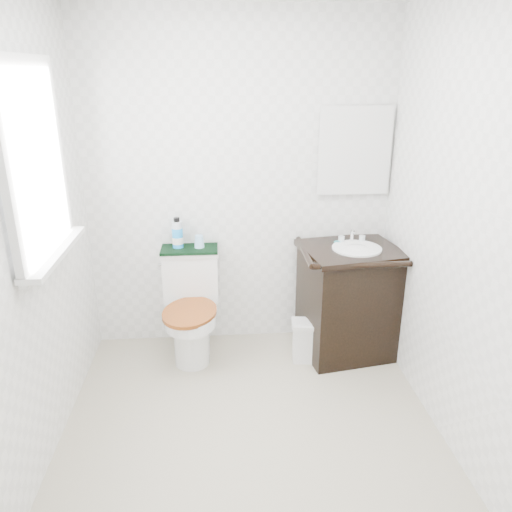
{
  "coord_description": "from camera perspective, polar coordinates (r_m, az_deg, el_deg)",
  "views": [
    {
      "loc": [
        -0.16,
        -2.32,
        1.99
      ],
      "look_at": [
        0.08,
        0.75,
        0.84
      ],
      "focal_mm": 35.0,
      "sensor_mm": 36.0,
      "label": 1
    }
  ],
  "objects": [
    {
      "name": "floor",
      "position": [
        3.06,
        -0.48,
        -20.06
      ],
      "size": [
        2.4,
        2.4,
        0.0
      ],
      "primitive_type": "plane",
      "color": "#AB9E89",
      "rests_on": "ground"
    },
    {
      "name": "wall_back",
      "position": [
        3.61,
        -1.9,
        7.89
      ],
      "size": [
        2.4,
        0.0,
        2.4
      ],
      "primitive_type": "plane",
      "rotation": [
        1.57,
        0.0,
        0.0
      ],
      "color": "white",
      "rests_on": "ground"
    },
    {
      "name": "wall_front",
      "position": [
        1.37,
        3.04,
        -14.46
      ],
      "size": [
        2.4,
        0.0,
        2.4
      ],
      "primitive_type": "plane",
      "rotation": [
        -1.57,
        0.0,
        0.0
      ],
      "color": "white",
      "rests_on": "ground"
    },
    {
      "name": "wall_left",
      "position": [
        2.62,
        -25.32,
        1.0
      ],
      "size": [
        0.0,
        2.4,
        2.4
      ],
      "primitive_type": "plane",
      "rotation": [
        1.57,
        0.0,
        1.57
      ],
      "color": "white",
      "rests_on": "ground"
    },
    {
      "name": "wall_right",
      "position": [
        2.75,
        22.97,
        2.22
      ],
      "size": [
        0.0,
        2.4,
        2.4
      ],
      "primitive_type": "plane",
      "rotation": [
        1.57,
        0.0,
        -1.57
      ],
      "color": "white",
      "rests_on": "ground"
    },
    {
      "name": "window",
      "position": [
        2.76,
        -24.1,
        9.64
      ],
      "size": [
        0.02,
        0.7,
        0.9
      ],
      "primitive_type": "cube",
      "color": "white",
      "rests_on": "wall_left"
    },
    {
      "name": "mirror",
      "position": [
        3.66,
        11.19,
        11.7
      ],
      "size": [
        0.5,
        0.02,
        0.6
      ],
      "primitive_type": "cube",
      "color": "silver",
      "rests_on": "wall_back"
    },
    {
      "name": "toilet",
      "position": [
        3.68,
        -7.39,
        -6.27
      ],
      "size": [
        0.44,
        0.65,
        0.77
      ],
      "color": "white",
      "rests_on": "floor"
    },
    {
      "name": "vanity",
      "position": [
        3.69,
        10.48,
        -4.77
      ],
      "size": [
        0.74,
        0.67,
        0.92
      ],
      "color": "black",
      "rests_on": "floor"
    },
    {
      "name": "trash_bin",
      "position": [
        3.67,
        5.75,
        -9.59
      ],
      "size": [
        0.23,
        0.19,
        0.3
      ],
      "color": "white",
      "rests_on": "floor"
    },
    {
      "name": "towel",
      "position": [
        3.62,
        -7.62,
        0.78
      ],
      "size": [
        0.41,
        0.22,
        0.02
      ],
      "primitive_type": "cube",
      "color": "black",
      "rests_on": "toilet"
    },
    {
      "name": "mouthwash_bottle",
      "position": [
        3.61,
        -8.98,
        2.52
      ],
      "size": [
        0.08,
        0.08,
        0.22
      ],
      "color": "#1B91EB",
      "rests_on": "towel"
    },
    {
      "name": "cup",
      "position": [
        3.61,
        -6.51,
        1.68
      ],
      "size": [
        0.07,
        0.07,
        0.09
      ],
      "primitive_type": "cone",
      "color": "#94CAF2",
      "rests_on": "towel"
    },
    {
      "name": "soap_bar",
      "position": [
        3.63,
        9.44,
        1.65
      ],
      "size": [
        0.07,
        0.05,
        0.02
      ],
      "primitive_type": "ellipsoid",
      "color": "#1A7680",
      "rests_on": "vanity"
    }
  ]
}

